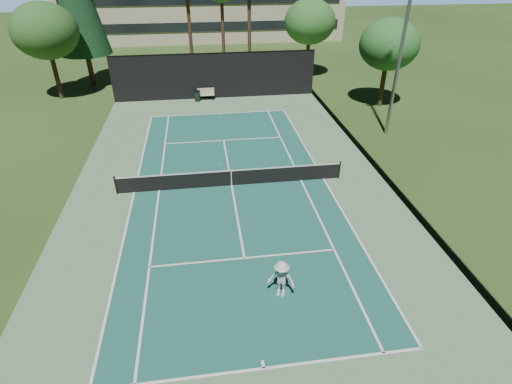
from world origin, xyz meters
TOP-DOWN VIEW (x-y plane):
  - ground at (0.00, 0.00)m, footprint 160.00×160.00m
  - apron_slab at (0.00, 0.00)m, footprint 18.00×32.00m
  - court_surface at (0.00, 0.00)m, footprint 10.97×23.77m
  - court_lines at (0.00, 0.00)m, footprint 11.07×23.87m
  - tennis_net at (0.00, 0.00)m, footprint 12.90×0.10m
  - fence at (0.00, 0.06)m, footprint 18.04×32.05m
  - player at (1.17, -8.76)m, footprint 1.24×1.00m
  - tennis_ball_b at (-0.48, 2.72)m, footprint 0.07×0.07m
  - tennis_ball_c at (2.64, 2.72)m, footprint 0.07×0.07m
  - tennis_ball_d at (-5.16, 2.80)m, footprint 0.07×0.07m
  - park_bench at (-0.91, 15.69)m, footprint 1.50×0.45m
  - trash_bin at (-1.70, 15.34)m, footprint 0.56×0.56m
  - decid_tree_a at (10.00, 22.00)m, footprint 5.12×5.12m
  - decid_tree_b at (14.00, 12.00)m, footprint 4.80×4.80m
  - decid_tree_c at (-14.00, 18.00)m, footprint 5.44×5.44m
  - campus_building at (0.00, 45.98)m, footprint 40.50×12.50m
  - light_pole at (12.00, 6.00)m, footprint 0.90×0.25m

SIDE VIEW (x-z plane):
  - ground at x=0.00m, z-range 0.00..0.00m
  - apron_slab at x=0.00m, z-range 0.00..0.01m
  - court_surface at x=0.00m, z-range 0.01..0.02m
  - court_lines at x=0.00m, z-range 0.02..0.02m
  - tennis_ball_d at x=-5.16m, z-range 0.00..0.07m
  - tennis_ball_b at x=-0.48m, z-range 0.00..0.07m
  - tennis_ball_c at x=2.64m, z-range 0.00..0.07m
  - trash_bin at x=-1.70m, z-range 0.01..0.95m
  - park_bench at x=-0.91m, z-range 0.03..1.06m
  - tennis_net at x=0.00m, z-range 0.01..1.11m
  - player at x=1.17m, z-range 0.00..1.68m
  - fence at x=0.00m, z-range -0.01..4.02m
  - campus_building at x=0.00m, z-range 0.06..8.36m
  - decid_tree_b at x=14.00m, z-range 1.51..8.65m
  - decid_tree_a at x=10.00m, z-range 1.61..9.23m
  - decid_tree_c at x=-14.00m, z-range 1.72..9.81m
  - light_pole at x=12.00m, z-range 0.35..12.57m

